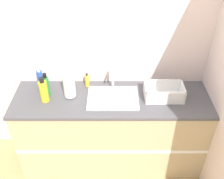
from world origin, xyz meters
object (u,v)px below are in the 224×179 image
at_px(sink, 113,97).
at_px(dish_rack, 163,93).
at_px(paper_towel_roll, 69,86).
at_px(bottle_yellow, 43,91).
at_px(bottle_blue, 40,79).
at_px(bottle_green, 46,86).
at_px(soap_dispenser, 87,81).

bearing_deg(sink, dish_rack, 1.79).
bearing_deg(dish_rack, paper_towel_roll, 178.87).
bearing_deg(bottle_yellow, dish_rack, 2.46).
distance_m(paper_towel_roll, bottle_blue, 0.34).
distance_m(dish_rack, bottle_blue, 1.22).
bearing_deg(bottle_blue, paper_towel_roll, -24.25).
bearing_deg(bottle_green, dish_rack, -2.10).
relative_size(paper_towel_roll, bottle_green, 0.98).
bearing_deg(bottle_blue, soap_dispenser, 4.02).
height_order(dish_rack, bottle_green, bottle_green).
bearing_deg(bottle_yellow, soap_dispenser, 31.78).
bearing_deg(paper_towel_roll, bottle_yellow, -163.88).
bearing_deg(bottle_green, bottle_yellow, -94.15).
xyz_separation_m(sink, paper_towel_roll, (-0.41, 0.03, 0.10)).
height_order(bottle_yellow, soap_dispenser, bottle_yellow).
distance_m(sink, paper_towel_roll, 0.43).
distance_m(sink, bottle_yellow, 0.65).
bearing_deg(soap_dispenser, paper_towel_roll, -131.85).
distance_m(dish_rack, bottle_green, 1.13).
height_order(bottle_yellow, bottle_blue, bottle_yellow).
height_order(paper_towel_roll, bottle_green, bottle_green).
relative_size(sink, dish_rack, 1.32).
relative_size(paper_towel_roll, bottle_yellow, 0.93).
xyz_separation_m(sink, bottle_blue, (-0.72, 0.17, 0.09)).
relative_size(bottle_yellow, bottle_blue, 1.08).
xyz_separation_m(bottle_green, soap_dispenser, (0.38, 0.15, -0.04)).
height_order(paper_towel_roll, bottle_blue, same).
height_order(sink, bottle_green, sink).
bearing_deg(sink, bottle_green, 174.95).
height_order(bottle_blue, soap_dispenser, bottle_blue).
bearing_deg(bottle_blue, dish_rack, -7.37).
height_order(sink, paper_towel_roll, sink).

